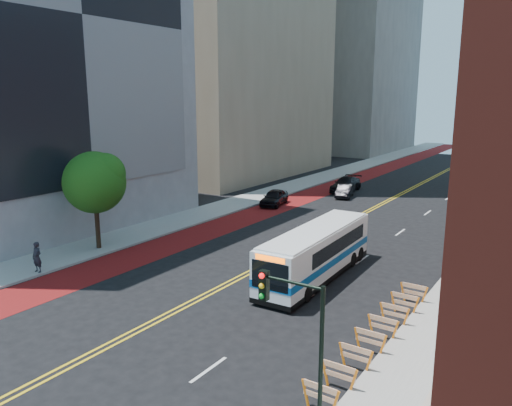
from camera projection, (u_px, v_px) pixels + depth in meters
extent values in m
plane|color=black|center=(156.00, 321.00, 23.68)|extent=(160.00, 160.00, 0.00)
cube|color=gray|center=(271.00, 193.00, 54.62)|extent=(4.00, 140.00, 0.15)
cube|color=#5F0D0F|center=(303.00, 197.00, 52.54)|extent=(3.60, 140.00, 0.01)
cube|color=gold|center=(375.00, 206.00, 48.29)|extent=(0.14, 140.00, 0.01)
cube|color=gold|center=(379.00, 207.00, 48.09)|extent=(0.14, 140.00, 0.01)
cube|color=silver|center=(209.00, 369.00, 19.46)|extent=(0.14, 2.20, 0.01)
cube|color=silver|center=(305.00, 301.00, 26.00)|extent=(0.14, 2.20, 0.01)
cube|color=silver|center=(362.00, 260.00, 32.54)|extent=(0.14, 2.20, 0.01)
cube|color=silver|center=(400.00, 232.00, 39.08)|extent=(0.14, 2.20, 0.01)
cube|color=silver|center=(428.00, 213.00, 45.61)|extent=(0.14, 2.20, 0.01)
cube|color=silver|center=(448.00, 198.00, 52.15)|extent=(0.14, 2.20, 0.01)
cube|color=silver|center=(464.00, 187.00, 58.69)|extent=(0.14, 2.20, 0.01)
cube|color=silver|center=(477.00, 178.00, 65.22)|extent=(0.14, 2.20, 0.01)
cube|color=silver|center=(487.00, 170.00, 71.76)|extent=(0.14, 2.20, 0.01)
cube|color=silver|center=(496.00, 164.00, 78.30)|extent=(0.14, 2.20, 0.01)
cube|color=silver|center=(503.00, 159.00, 84.84)|extent=(0.14, 2.20, 0.01)
cube|color=silver|center=(509.00, 154.00, 91.37)|extent=(0.14, 2.20, 0.01)
cube|color=black|center=(504.00, 326.00, 20.75)|extent=(0.35, 2.80, 2.20)
cylinder|color=#A57F33|center=(490.00, 163.00, 21.80)|extent=(2.85, 0.12, 2.05)
cube|color=#B21419|center=(464.00, 183.00, 22.55)|extent=(0.75, 1.90, 1.05)
cube|color=navy|center=(480.00, 171.00, 22.50)|extent=(0.39, 0.85, 0.52)
cube|color=gray|center=(23.00, 36.00, 38.33)|extent=(14.00, 24.00, 30.00)
cube|color=black|center=(81.00, 14.00, 34.39)|extent=(0.30, 20.40, 24.00)
cube|color=orange|center=(306.00, 393.00, 17.08)|extent=(0.32, 0.06, 0.99)
cube|color=orange|center=(335.00, 404.00, 16.49)|extent=(0.32, 0.06, 0.99)
cube|color=orange|center=(320.00, 387.00, 16.70)|extent=(1.25, 0.05, 0.22)
cube|color=orange|center=(320.00, 397.00, 16.77)|extent=(1.25, 0.05, 0.18)
cube|color=orange|center=(325.00, 372.00, 18.35)|extent=(0.32, 0.06, 0.99)
cube|color=orange|center=(353.00, 382.00, 17.75)|extent=(0.32, 0.06, 0.99)
cube|color=orange|center=(339.00, 367.00, 17.97)|extent=(1.25, 0.05, 0.22)
cube|color=orange|center=(339.00, 376.00, 18.04)|extent=(1.25, 0.05, 0.18)
cube|color=orange|center=(342.00, 355.00, 19.61)|extent=(0.32, 0.06, 0.99)
cube|color=orange|center=(369.00, 363.00, 19.02)|extent=(0.32, 0.06, 0.99)
cube|color=orange|center=(356.00, 349.00, 19.23)|extent=(1.25, 0.05, 0.22)
cube|color=orange|center=(356.00, 357.00, 19.31)|extent=(1.25, 0.05, 0.18)
cube|color=orange|center=(357.00, 339.00, 20.88)|extent=(0.32, 0.06, 0.99)
cube|color=orange|center=(383.00, 346.00, 20.29)|extent=(0.32, 0.06, 0.99)
cube|color=orange|center=(370.00, 333.00, 20.50)|extent=(1.25, 0.05, 0.22)
cube|color=orange|center=(370.00, 341.00, 20.57)|extent=(1.25, 0.05, 0.18)
cube|color=orange|center=(371.00, 325.00, 22.14)|extent=(0.32, 0.06, 0.99)
cube|color=orange|center=(395.00, 331.00, 21.55)|extent=(0.32, 0.06, 0.99)
cube|color=orange|center=(383.00, 320.00, 21.77)|extent=(1.25, 0.05, 0.22)
cube|color=orange|center=(383.00, 327.00, 21.84)|extent=(1.25, 0.05, 0.18)
cube|color=orange|center=(383.00, 313.00, 23.41)|extent=(0.32, 0.06, 0.99)
cube|color=orange|center=(406.00, 318.00, 22.82)|extent=(0.32, 0.06, 0.99)
cube|color=orange|center=(395.00, 307.00, 23.03)|extent=(1.25, 0.05, 0.22)
cube|color=orange|center=(394.00, 314.00, 23.11)|extent=(1.25, 0.05, 0.18)
cube|color=orange|center=(393.00, 301.00, 24.68)|extent=(0.32, 0.06, 0.99)
cube|color=orange|center=(416.00, 307.00, 24.09)|extent=(0.32, 0.06, 0.99)
cube|color=orange|center=(405.00, 296.00, 24.30)|extent=(1.25, 0.05, 0.22)
cube|color=orange|center=(404.00, 303.00, 24.37)|extent=(1.25, 0.05, 0.18)
cube|color=orange|center=(403.00, 291.00, 25.94)|extent=(0.32, 0.06, 0.99)
cube|color=orange|center=(424.00, 296.00, 25.35)|extent=(0.32, 0.06, 0.99)
cube|color=orange|center=(414.00, 286.00, 25.57)|extent=(1.25, 0.05, 0.22)
cube|color=orange|center=(414.00, 293.00, 25.64)|extent=(1.25, 0.05, 0.18)
cylinder|color=black|center=(97.00, 225.00, 34.28)|extent=(0.32, 0.32, 3.20)
sphere|color=#1E4C10|center=(94.00, 182.00, 33.65)|extent=(4.20, 4.20, 4.20)
sphere|color=#1E4C10|center=(105.00, 174.00, 33.52)|extent=(2.80, 2.80, 2.80)
sphere|color=#1E4C10|center=(86.00, 176.00, 33.59)|extent=(2.40, 2.40, 2.40)
cylinder|color=black|center=(321.00, 366.00, 14.73)|extent=(0.14, 0.14, 5.00)
cylinder|color=black|center=(293.00, 283.00, 14.76)|extent=(2.00, 0.10, 0.10)
cube|color=black|center=(264.00, 285.00, 15.36)|extent=(0.28, 0.22, 0.95)
sphere|color=red|center=(262.00, 276.00, 15.17)|extent=(0.18, 0.18, 0.18)
sphere|color=yellow|center=(262.00, 286.00, 15.24)|extent=(0.18, 0.18, 0.18)
sphere|color=#0CA526|center=(262.00, 296.00, 15.31)|extent=(0.18, 0.18, 0.18)
cube|color=silver|center=(316.00, 252.00, 28.98)|extent=(2.67, 10.90, 2.57)
cube|color=#084A90|center=(316.00, 258.00, 29.06)|extent=(2.71, 10.93, 0.41)
cube|color=black|center=(322.00, 241.00, 29.49)|extent=(2.62, 7.65, 0.86)
cube|color=black|center=(270.00, 276.00, 24.45)|extent=(2.07, 0.15, 1.44)
cube|color=black|center=(350.00, 225.00, 33.39)|extent=(1.88, 0.15, 0.90)
cube|color=#FF5905|center=(270.00, 259.00, 24.25)|extent=(1.64, 0.12, 0.27)
cube|color=silver|center=(317.00, 229.00, 28.70)|extent=(2.54, 10.35, 0.11)
cube|color=black|center=(316.00, 273.00, 29.25)|extent=(2.70, 10.93, 0.27)
cylinder|color=black|center=(271.00, 286.00, 26.88)|extent=(0.30, 0.91, 0.90)
cylinder|color=black|center=(306.00, 294.00, 25.79)|extent=(0.30, 0.91, 0.90)
cylinder|color=black|center=(321.00, 254.00, 32.30)|extent=(0.30, 0.91, 0.90)
cylinder|color=black|center=(352.00, 259.00, 31.21)|extent=(0.30, 0.91, 0.90)
cylinder|color=black|center=(329.00, 249.00, 33.38)|extent=(0.30, 0.91, 0.90)
cylinder|color=black|center=(359.00, 254.00, 32.29)|extent=(0.30, 0.91, 0.90)
imported|color=black|center=(274.00, 197.00, 48.65)|extent=(2.69, 4.76, 1.53)
imported|color=black|center=(345.00, 191.00, 52.60)|extent=(2.35, 4.35, 1.36)
imported|color=black|center=(346.00, 184.00, 55.64)|extent=(2.58, 5.60, 1.59)
imported|color=black|center=(37.00, 257.00, 29.65)|extent=(0.71, 0.50, 1.85)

